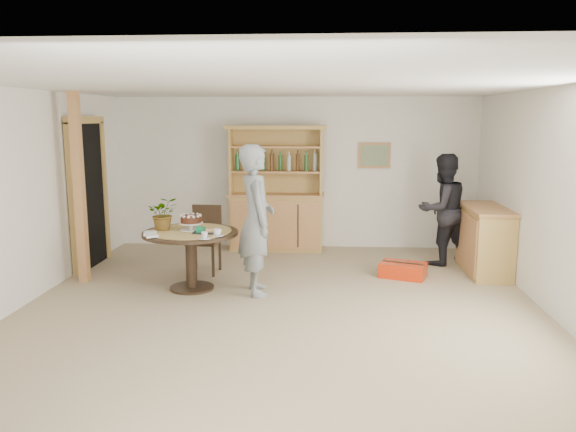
# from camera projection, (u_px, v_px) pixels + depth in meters

# --- Properties ---
(ground) EXTENTS (7.00, 7.00, 0.00)m
(ground) POSITION_uv_depth(u_px,v_px,m) (278.00, 318.00, 6.15)
(ground) COLOR tan
(ground) RESTS_ON ground
(room_shell) EXTENTS (6.04, 7.04, 2.52)m
(room_shell) POSITION_uv_depth(u_px,v_px,m) (278.00, 159.00, 5.86)
(room_shell) COLOR white
(room_shell) RESTS_ON ground
(doorway) EXTENTS (0.13, 1.10, 2.18)m
(doorway) POSITION_uv_depth(u_px,v_px,m) (88.00, 192.00, 8.12)
(doorway) COLOR black
(doorway) RESTS_ON ground
(pine_post) EXTENTS (0.12, 0.12, 2.50)m
(pine_post) POSITION_uv_depth(u_px,v_px,m) (79.00, 189.00, 7.29)
(pine_post) COLOR tan
(pine_post) RESTS_ON ground
(hutch) EXTENTS (1.62, 0.54, 2.04)m
(hutch) POSITION_uv_depth(u_px,v_px,m) (277.00, 208.00, 9.24)
(hutch) COLOR tan
(hutch) RESTS_ON ground
(sideboard) EXTENTS (0.54, 1.26, 0.94)m
(sideboard) POSITION_uv_depth(u_px,v_px,m) (485.00, 240.00, 7.86)
(sideboard) COLOR tan
(sideboard) RESTS_ON ground
(dining_table) EXTENTS (1.20, 1.20, 0.76)m
(dining_table) POSITION_uv_depth(u_px,v_px,m) (191.00, 243.00, 7.08)
(dining_table) COLOR black
(dining_table) RESTS_ON ground
(dining_chair) EXTENTS (0.45, 0.45, 0.95)m
(dining_chair) POSITION_uv_depth(u_px,v_px,m) (205.00, 235.00, 7.91)
(dining_chair) COLOR black
(dining_chair) RESTS_ON ground
(birthday_cake) EXTENTS (0.30, 0.30, 0.20)m
(birthday_cake) POSITION_uv_depth(u_px,v_px,m) (191.00, 220.00, 7.08)
(birthday_cake) COLOR white
(birthday_cake) RESTS_ON dining_table
(flower_vase) EXTENTS (0.47, 0.44, 0.42)m
(flower_vase) POSITION_uv_depth(u_px,v_px,m) (163.00, 213.00, 7.09)
(flower_vase) COLOR #3F7233
(flower_vase) RESTS_ON dining_table
(gift_tray) EXTENTS (0.30, 0.20, 0.08)m
(gift_tray) POSITION_uv_depth(u_px,v_px,m) (205.00, 231.00, 6.92)
(gift_tray) COLOR black
(gift_tray) RESTS_ON dining_table
(coffee_cup_a) EXTENTS (0.15, 0.15, 0.09)m
(coffee_cup_a) POSITION_uv_depth(u_px,v_px,m) (217.00, 233.00, 6.75)
(coffee_cup_a) COLOR silver
(coffee_cup_a) RESTS_ON dining_table
(coffee_cup_b) EXTENTS (0.15, 0.15, 0.08)m
(coffee_cup_b) POSITION_uv_depth(u_px,v_px,m) (205.00, 236.00, 6.59)
(coffee_cup_b) COLOR silver
(coffee_cup_b) RESTS_ON dining_table
(napkins) EXTENTS (0.24, 0.33, 0.03)m
(napkins) POSITION_uv_depth(u_px,v_px,m) (151.00, 234.00, 6.77)
(napkins) COLOR white
(napkins) RESTS_ON dining_table
(teen_boy) EXTENTS (0.60, 0.77, 1.85)m
(teen_boy) POSITION_uv_depth(u_px,v_px,m) (256.00, 220.00, 6.87)
(teen_boy) COLOR gray
(teen_boy) RESTS_ON ground
(adult_person) EXTENTS (1.00, 0.92, 1.65)m
(adult_person) POSITION_uv_depth(u_px,v_px,m) (442.00, 209.00, 8.29)
(adult_person) COLOR black
(adult_person) RESTS_ON ground
(red_suitcase) EXTENTS (0.70, 0.59, 0.21)m
(red_suitcase) POSITION_uv_depth(u_px,v_px,m) (403.00, 270.00, 7.70)
(red_suitcase) COLOR red
(red_suitcase) RESTS_ON ground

